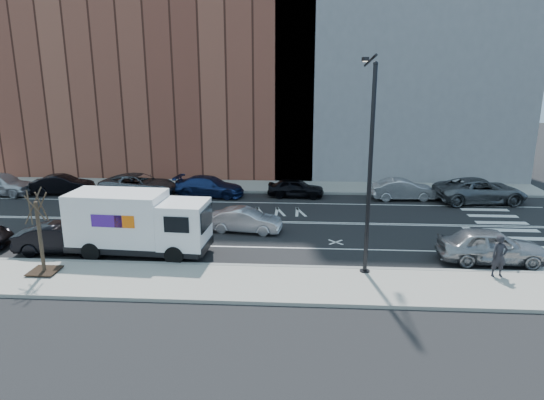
# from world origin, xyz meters

# --- Properties ---
(ground) EXTENTS (120.00, 120.00, 0.00)m
(ground) POSITION_xyz_m (0.00, 0.00, 0.00)
(ground) COLOR black
(ground) RESTS_ON ground
(sidewalk_near) EXTENTS (44.00, 3.60, 0.15)m
(sidewalk_near) POSITION_xyz_m (0.00, -8.80, 0.07)
(sidewalk_near) COLOR gray
(sidewalk_near) RESTS_ON ground
(sidewalk_far) EXTENTS (44.00, 3.60, 0.15)m
(sidewalk_far) POSITION_xyz_m (0.00, 8.80, 0.07)
(sidewalk_far) COLOR gray
(sidewalk_far) RESTS_ON ground
(curb_near) EXTENTS (44.00, 0.25, 0.17)m
(curb_near) POSITION_xyz_m (0.00, -7.00, 0.08)
(curb_near) COLOR gray
(curb_near) RESTS_ON ground
(curb_far) EXTENTS (44.00, 0.25, 0.17)m
(curb_far) POSITION_xyz_m (0.00, 7.00, 0.08)
(curb_far) COLOR gray
(curb_far) RESTS_ON ground
(crosswalk) EXTENTS (3.00, 14.00, 0.01)m
(crosswalk) POSITION_xyz_m (16.00, 0.00, 0.00)
(crosswalk) COLOR white
(crosswalk) RESTS_ON ground
(road_markings) EXTENTS (40.00, 8.60, 0.01)m
(road_markings) POSITION_xyz_m (0.00, 0.00, 0.00)
(road_markings) COLOR white
(road_markings) RESTS_ON ground
(bldg_brick) EXTENTS (26.00, 10.00, 22.00)m
(bldg_brick) POSITION_xyz_m (-8.00, 15.60, 11.00)
(bldg_brick) COLOR brown
(bldg_brick) RESTS_ON ground
(bldg_concrete) EXTENTS (20.00, 10.00, 26.00)m
(bldg_concrete) POSITION_xyz_m (12.00, 15.60, 13.00)
(bldg_concrete) COLOR slate
(bldg_concrete) RESTS_ON ground
(streetlight) EXTENTS (0.44, 4.02, 9.34)m
(streetlight) POSITION_xyz_m (7.00, -6.91, 5.08)
(streetlight) COLOR black
(streetlight) RESTS_ON ground
(street_tree) EXTENTS (1.20, 1.20, 3.75)m
(street_tree) POSITION_xyz_m (-7.00, -8.40, 1.45)
(street_tree) COLOR black
(street_tree) RESTS_ON ground
(fedex_van) EXTENTS (6.88, 2.74, 3.08)m
(fedex_van) POSITION_xyz_m (-3.68, -5.60, 1.62)
(fedex_van) COLOR black
(fedex_van) RESTS_ON ground
(far_parked_a) EXTENTS (5.14, 2.61, 1.68)m
(far_parked_a) POSITION_xyz_m (-17.45, 5.30, 0.84)
(far_parked_a) COLOR silver
(far_parked_a) RESTS_ON ground
(far_parked_b) EXTENTS (4.41, 1.97, 1.41)m
(far_parked_b) POSITION_xyz_m (-13.14, 5.80, 0.70)
(far_parked_b) COLOR black
(far_parked_b) RESTS_ON ground
(far_parked_c) EXTENTS (5.82, 3.27, 1.54)m
(far_parked_c) POSITION_xyz_m (-7.53, 5.92, 0.77)
(far_parked_c) COLOR #56595F
(far_parked_c) RESTS_ON ground
(far_parked_d) EXTENTS (5.16, 2.61, 1.44)m
(far_parked_d) POSITION_xyz_m (-2.40, 5.88, 0.72)
(far_parked_d) COLOR navy
(far_parked_d) RESTS_ON ground
(far_parked_e) EXTENTS (4.04, 1.80, 1.35)m
(far_parked_e) POSITION_xyz_m (3.75, 6.03, 0.67)
(far_parked_e) COLOR black
(far_parked_e) RESTS_ON ground
(far_parked_f) EXTENTS (4.49, 1.84, 1.45)m
(far_parked_f) POSITION_xyz_m (11.20, 5.78, 0.72)
(far_parked_f) COLOR #A5A5A9
(far_parked_f) RESTS_ON ground
(far_parked_g) EXTENTS (6.29, 3.41, 1.67)m
(far_parked_g) POSITION_xyz_m (16.26, 5.31, 0.84)
(far_parked_g) COLOR #55595D
(far_parked_g) RESTS_ON ground
(driving_sedan) EXTENTS (4.15, 1.90, 1.32)m
(driving_sedan) POSITION_xyz_m (1.08, -1.84, 0.66)
(driving_sedan) COLOR silver
(driving_sedan) RESTS_ON ground
(near_parked_rear_a) EXTENTS (4.53, 1.85, 1.46)m
(near_parked_rear_a) POSITION_xyz_m (-7.50, -5.64, 0.73)
(near_parked_rear_a) COLOR black
(near_parked_rear_a) RESTS_ON ground
(near_parked_front) EXTENTS (4.84, 2.02, 1.64)m
(near_parked_front) POSITION_xyz_m (13.01, -5.60, 0.82)
(near_parked_front) COLOR #9E9EA2
(near_parked_front) RESTS_ON ground
(pedestrian) EXTENTS (0.72, 0.51, 1.84)m
(pedestrian) POSITION_xyz_m (12.60, -7.57, 1.07)
(pedestrian) COLOR black
(pedestrian) RESTS_ON sidewalk_near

